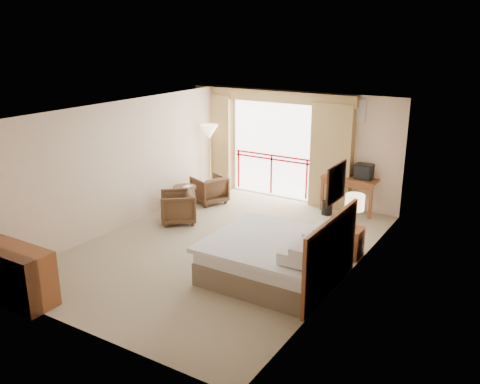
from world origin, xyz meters
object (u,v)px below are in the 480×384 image
Objects in this scene: desk at (351,184)px; tv at (364,172)px; armchair_far at (210,202)px; floor_lamp at (209,135)px; armchair_near at (179,222)px; table_lamp at (355,203)px; side_table at (185,194)px; dresser at (15,275)px; bed at (277,257)px; wastebasket at (327,208)px; nightstand at (351,242)px.

tv is (0.30, -0.06, 0.36)m from desk.
floor_lamp reaches higher than armchair_far.
floor_lamp is at bearing -169.15° from desk.
floor_lamp reaches higher than armchair_near.
table_lamp is 1.06× the size of side_table.
armchair_near is at bearing 91.15° from dresser.
desk reaches higher than armchair_far.
side_table is at bearing 166.43° from armchair_near.
bed is at bearing -80.25° from tv.
dresser is at bearing -103.56° from tv.
wastebasket is 2.90m from armchair_far.
table_lamp reaches higher than wastebasket.
nightstand is 0.44× the size of desk.
table_lamp is at bearing 49.67° from dresser.
tv reaches higher than bed.
bed is 6.73× the size of wastebasket.
side_table is 4.78m from dresser.
table_lamp is (0.78, 1.56, 0.67)m from bed.
bed is at bearing -29.11° from side_table.
table_lamp reaches higher than armchair_far.
desk is 7.44m from dresser.
dresser reaches higher than side_table.
nightstand is 2.59m from tv.
nightstand is 0.42× the size of dresser.
table_lamp is 4.04m from armchair_near.
tv is 1.18m from wastebasket.
armchair_far is (-3.16, -1.28, -0.65)m from desk.
nightstand is at bearing 49.35° from dresser.
bed is 4.27m from armchair_far.
floor_lamp is (-4.54, 1.91, 1.26)m from nightstand.
tv reaches higher than desk.
tv is at bearing 37.21° from wastebasket.
wastebasket is (-1.26, 1.92, -0.12)m from nightstand.
table_lamp is at bearing 55.58° from armchair_near.
tv is at bearing 90.12° from armchair_near.
nightstand is at bearing -90.00° from table_lamp.
armchair_far is (-4.07, 1.19, -0.28)m from nightstand.
wastebasket is (-0.65, -0.50, -0.85)m from tv.
bed is 3.36m from armchair_near.
desk is (-0.91, 2.42, -0.40)m from table_lamp.
tv is 0.52× the size of armchair_far.
dresser is (0.67, -6.26, -1.09)m from floor_lamp.
bed is at bearing 74.22° from armchair_far.
floor_lamp is at bearing 97.11° from dresser.
side_table reaches higher than wastebasket.
floor_lamp reaches higher than tv.
nightstand is 2.66m from desk.
desk is 3.47m from armchair_far.
armchair_far is at bearing 78.97° from side_table.
tv reaches higher than side_table.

